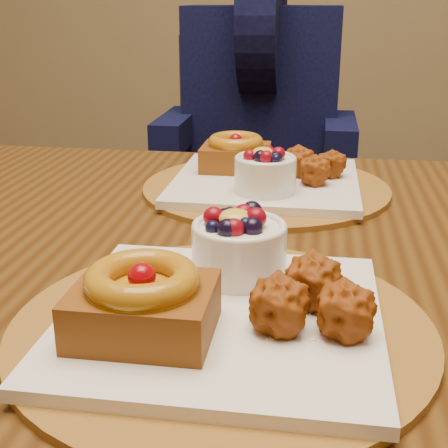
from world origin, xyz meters
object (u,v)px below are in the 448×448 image
(place_setting_far, at_px, (264,176))
(diner, at_px, (262,78))
(chair_far, at_px, (267,190))
(dining_table, at_px, (249,298))
(place_setting_near, at_px, (219,301))

(place_setting_far, relative_size, diner, 0.48)
(place_setting_far, height_order, diner, diner)
(chair_far, bearing_deg, dining_table, -105.50)
(place_setting_near, xyz_separation_m, diner, (-0.07, 1.15, 0.06))
(diner, bearing_deg, chair_far, 76.00)
(dining_table, relative_size, diner, 2.03)
(dining_table, distance_m, place_setting_far, 0.24)
(dining_table, bearing_deg, place_setting_far, 90.70)
(dining_table, height_order, chair_far, chair_far)
(chair_far, xyz_separation_m, diner, (-0.02, -0.06, 0.32))
(place_setting_near, xyz_separation_m, place_setting_far, (0.00, 0.43, -0.00))
(place_setting_near, xyz_separation_m, chair_far, (-0.06, 1.21, -0.26))
(diner, bearing_deg, dining_table, -85.23)
(place_setting_near, height_order, chair_far, chair_far)
(chair_far, height_order, diner, diner)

